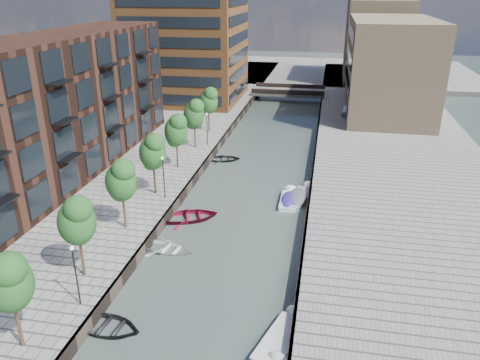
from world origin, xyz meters
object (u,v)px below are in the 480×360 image
(bridge, at_px, (289,92))
(motorboat_2, at_px, (285,335))
(tree_4, at_px, (176,129))
(sloop_2, at_px, (190,219))
(sloop_3, at_px, (168,251))
(tree_2, at_px, (121,179))
(sloop_1, at_px, (107,329))
(tree_1, at_px, (76,219))
(tree_3, at_px, (152,151))
(tree_6, at_px, (208,100))
(motorboat_4, at_px, (300,197))
(sloop_4, at_px, (224,160))
(tree_0, at_px, (8,280))
(motorboat_3, at_px, (289,199))
(tree_5, at_px, (194,113))
(car, at_px, (347,109))

(bridge, height_order, motorboat_2, bridge)
(tree_4, xyz_separation_m, sloop_2, (4.25, -9.84, -5.31))
(sloop_3, height_order, motorboat_2, motorboat_2)
(tree_2, height_order, sloop_1, tree_2)
(tree_1, bearing_deg, sloop_3, 54.18)
(tree_3, height_order, tree_6, same)
(motorboat_4, bearing_deg, tree_4, 165.33)
(tree_2, distance_m, sloop_4, 20.84)
(tree_4, bearing_deg, sloop_1, -82.27)
(tree_0, distance_m, tree_6, 42.00)
(sloop_1, relative_size, sloop_3, 1.07)
(tree_1, xyz_separation_m, motorboat_2, (14.11, -2.44, -5.21))
(sloop_1, height_order, sloop_2, sloop_2)
(sloop_2, bearing_deg, tree_2, 109.88)
(tree_3, relative_size, sloop_1, 1.33)
(tree_6, distance_m, motorboat_2, 40.34)
(tree_3, bearing_deg, tree_2, -90.00)
(bridge, distance_m, tree_1, 61.71)
(tree_6, bearing_deg, sloop_4, -64.87)
(tree_1, relative_size, tree_2, 1.00)
(sloop_1, height_order, motorboat_3, motorboat_3)
(tree_3, distance_m, motorboat_3, 13.88)
(tree_1, relative_size, motorboat_4, 1.05)
(bridge, height_order, motorboat_4, bridge)
(tree_3, distance_m, motorboat_4, 14.94)
(tree_2, xyz_separation_m, tree_6, (0.00, 28.00, 0.00))
(tree_2, xyz_separation_m, sloop_2, (4.25, 4.16, -5.31))
(tree_0, height_order, tree_3, same)
(tree_4, xyz_separation_m, tree_6, (0.00, 14.00, 0.00))
(tree_3, height_order, sloop_4, tree_3)
(tree_3, distance_m, tree_5, 14.00)
(sloop_4, bearing_deg, motorboat_2, -174.86)
(tree_4, distance_m, sloop_1, 25.62)
(tree_1, relative_size, sloop_2, 1.17)
(motorboat_2, relative_size, motorboat_3, 1.13)
(tree_2, xyz_separation_m, sloop_1, (3.37, -10.84, -5.31))
(sloop_4, bearing_deg, motorboat_4, -147.93)
(tree_6, relative_size, motorboat_4, 1.05)
(sloop_1, bearing_deg, sloop_4, 5.30)
(tree_3, distance_m, motorboat_2, 22.28)
(tree_2, relative_size, tree_6, 1.00)
(bridge, height_order, tree_0, tree_0)
(tree_1, bearing_deg, tree_2, 90.00)
(car, bearing_deg, sloop_3, -108.46)
(sloop_4, distance_m, motorboat_4, 13.51)
(tree_4, bearing_deg, tree_6, 90.00)
(tree_5, xyz_separation_m, sloop_2, (4.25, -16.84, -5.31))
(tree_4, relative_size, motorboat_3, 1.29)
(bridge, bearing_deg, tree_3, -100.25)
(sloop_1, xyz_separation_m, motorboat_2, (10.74, 1.40, 0.10))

